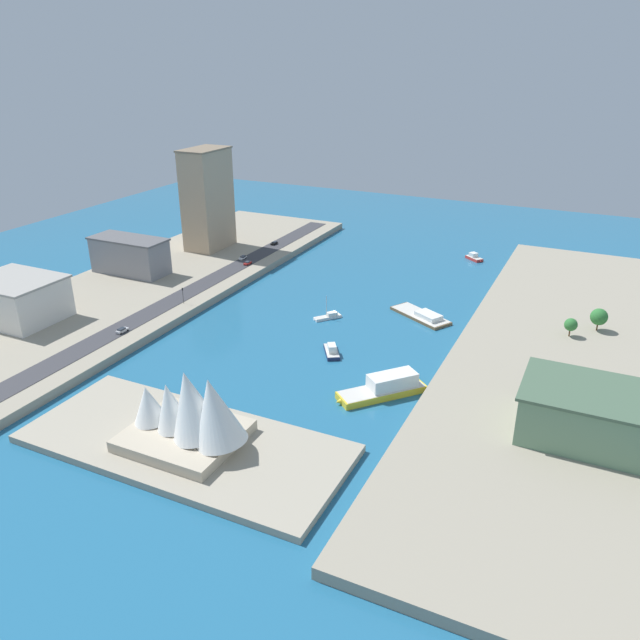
# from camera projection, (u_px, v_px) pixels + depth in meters

# --- Properties ---
(ground_plane) EXTENTS (440.00, 440.00, 0.00)m
(ground_plane) POSITION_uv_depth(u_px,v_px,m) (334.00, 317.00, 239.13)
(ground_plane) COLOR #23668E
(quay_west) EXTENTS (70.00, 240.00, 3.09)m
(quay_west) POSITION_uv_depth(u_px,v_px,m) (566.00, 356.00, 205.22)
(quay_west) COLOR #9E937F
(quay_west) RESTS_ON ground_plane
(quay_east) EXTENTS (70.00, 240.00, 3.09)m
(quay_east) POSITION_uv_depth(u_px,v_px,m) (159.00, 281.00, 271.81)
(quay_east) COLOR #9E937F
(quay_east) RESTS_ON ground_plane
(peninsula_point) EXTENTS (85.65, 36.52, 2.00)m
(peninsula_point) POSITION_uv_depth(u_px,v_px,m) (185.00, 444.00, 160.25)
(peninsula_point) COLOR #A89E89
(peninsula_point) RESTS_ON ground_plane
(road_strip) EXTENTS (9.65, 228.00, 0.15)m
(road_strip) POSITION_uv_depth(u_px,v_px,m) (202.00, 285.00, 262.23)
(road_strip) COLOR #38383D
(road_strip) RESTS_ON quay_east
(patrol_launch_navy) EXTENTS (9.49, 11.68, 3.83)m
(patrol_launch_navy) POSITION_uv_depth(u_px,v_px,m) (332.00, 351.00, 209.31)
(patrol_launch_navy) COLOR #1E284C
(patrol_launch_navy) RESTS_ON ground_plane
(tugboat_red) EXTENTS (9.59, 8.84, 3.38)m
(tugboat_red) POSITION_uv_depth(u_px,v_px,m) (474.00, 257.00, 303.74)
(tugboat_red) COLOR red
(tugboat_red) RESTS_ON ground_plane
(barge_flat_brown) EXTENTS (26.35, 20.36, 2.99)m
(barge_flat_brown) POSITION_uv_depth(u_px,v_px,m) (423.00, 316.00, 237.63)
(barge_flat_brown) COLOR brown
(barge_flat_brown) RESTS_ON ground_plane
(sailboat_small_white) EXTENTS (9.13, 10.36, 9.37)m
(sailboat_small_white) POSITION_uv_depth(u_px,v_px,m) (329.00, 316.00, 237.29)
(sailboat_small_white) COLOR white
(sailboat_small_white) RESTS_ON ground_plane
(ferry_yellow_fast) EXTENTS (23.69, 25.36, 6.32)m
(ferry_yellow_fast) POSITION_uv_depth(u_px,v_px,m) (386.00, 387.00, 184.29)
(ferry_yellow_fast) COLOR yellow
(ferry_yellow_fast) RESTS_ON ground_plane
(apartment_midrise_tan) EXTENTS (15.81, 25.45, 48.57)m
(apartment_midrise_tan) POSITION_uv_depth(u_px,v_px,m) (207.00, 199.00, 303.56)
(apartment_midrise_tan) COLOR tan
(apartment_midrise_tan) RESTS_ON quay_east
(warehouse_low_gray) EXTENTS (34.89, 15.08, 15.86)m
(warehouse_low_gray) POSITION_uv_depth(u_px,v_px,m) (130.00, 255.00, 274.39)
(warehouse_low_gray) COLOR gray
(warehouse_low_gray) RESTS_ON quay_east
(hotel_broad_white) EXTENTS (31.47, 25.49, 15.59)m
(hotel_broad_white) POSITION_uv_depth(u_px,v_px,m) (17.00, 299.00, 226.61)
(hotel_broad_white) COLOR silver
(hotel_broad_white) RESTS_ON quay_east
(terminal_long_green) EXTENTS (42.72, 24.77, 13.58)m
(terminal_long_green) POSITION_uv_depth(u_px,v_px,m) (608.00, 418.00, 155.19)
(terminal_long_green) COLOR slate
(terminal_long_green) RESTS_ON quay_west
(sedan_silver) EXTENTS (2.10, 4.78, 1.59)m
(sedan_silver) POSITION_uv_depth(u_px,v_px,m) (122.00, 330.00, 217.88)
(sedan_silver) COLOR black
(sedan_silver) RESTS_ON road_strip
(pickup_red) EXTENTS (2.02, 4.47, 1.46)m
(pickup_red) POSITION_uv_depth(u_px,v_px,m) (248.00, 263.00, 287.08)
(pickup_red) COLOR black
(pickup_red) RESTS_ON road_strip
(suv_black) EXTENTS (2.05, 4.59, 1.46)m
(suv_black) POSITION_uv_depth(u_px,v_px,m) (274.00, 243.00, 316.71)
(suv_black) COLOR black
(suv_black) RESTS_ON road_strip
(van_white) EXTENTS (2.16, 4.76, 1.54)m
(van_white) POSITION_uv_depth(u_px,v_px,m) (243.00, 257.00, 294.47)
(van_white) COLOR black
(van_white) RESTS_ON road_strip
(traffic_light_waterfront) EXTENTS (0.36, 0.36, 6.50)m
(traffic_light_waterfront) POSITION_uv_depth(u_px,v_px,m) (183.00, 293.00, 241.66)
(traffic_light_waterfront) COLOR black
(traffic_light_waterfront) RESTS_ON quay_east
(opera_landmark) EXTENTS (33.89, 24.92, 21.51)m
(opera_landmark) POSITION_uv_depth(u_px,v_px,m) (191.00, 413.00, 155.16)
(opera_landmark) COLOR #BCAD93
(opera_landmark) RESTS_ON peninsula_point
(park_tree_cluster) EXTENTS (13.58, 14.66, 8.18)m
(park_tree_cluster) POSITION_uv_depth(u_px,v_px,m) (591.00, 319.00, 216.76)
(park_tree_cluster) COLOR brown
(park_tree_cluster) RESTS_ON quay_west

